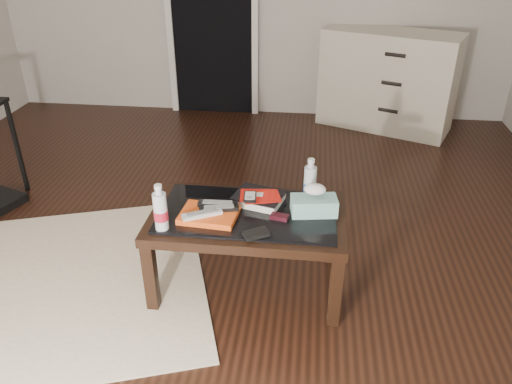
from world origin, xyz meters
TOP-DOWN VIEW (x-y plane):
  - ground at (0.00, 0.00)m, footprint 5.00×5.00m
  - doorway at (-0.40, 2.47)m, footprint 0.90×0.08m
  - coffee_table at (0.31, -0.29)m, footprint 1.00×0.60m
  - rug at (-0.94, -0.50)m, footprint 2.38×2.06m
  - dresser at (1.30, 2.23)m, footprint 1.30×0.93m
  - magazines at (0.12, -0.37)m, footprint 0.30×0.23m
  - remote_silver at (0.10, -0.41)m, footprint 0.20×0.14m
  - remote_black_front at (0.17, -0.34)m, footprint 0.21×0.09m
  - remote_black_back at (0.15, -0.30)m, footprint 0.20×0.06m
  - textbook at (0.35, -0.19)m, footprint 0.29×0.26m
  - dvd_mailers at (0.35, -0.20)m, footprint 0.20×0.15m
  - ipod at (0.31, -0.24)m, footprint 0.07×0.11m
  - flip_phone at (0.48, -0.34)m, footprint 0.10×0.07m
  - wallet at (0.38, -0.50)m, footprint 0.14×0.12m
  - water_bottle_left at (-0.08, -0.49)m, footprint 0.08×0.08m
  - water_bottle_right at (0.62, -0.13)m, footprint 0.08×0.08m
  - tissue_box at (0.64, -0.27)m, footprint 0.25×0.15m

SIDE VIEW (x-z plane):
  - ground at x=0.00m, z-range 0.00..0.00m
  - rug at x=-0.94m, z-range 0.00..0.01m
  - coffee_table at x=0.31m, z-range 0.17..0.63m
  - dresser at x=1.30m, z-range 0.00..0.90m
  - wallet at x=0.38m, z-range 0.46..0.48m
  - flip_phone at x=0.48m, z-range 0.46..0.48m
  - magazines at x=0.12m, z-range 0.46..0.49m
  - textbook at x=0.35m, z-range 0.46..0.51m
  - remote_silver at x=0.10m, z-range 0.49..0.51m
  - remote_black_front at x=0.17m, z-range 0.49..0.51m
  - remote_black_back at x=0.15m, z-range 0.49..0.51m
  - tissue_box at x=0.64m, z-range 0.46..0.55m
  - dvd_mailers at x=0.35m, z-range 0.51..0.51m
  - ipod at x=0.31m, z-range 0.51..0.53m
  - water_bottle_left at x=-0.08m, z-range 0.46..0.70m
  - water_bottle_right at x=0.62m, z-range 0.46..0.70m
  - doorway at x=-0.40m, z-range -0.01..2.06m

